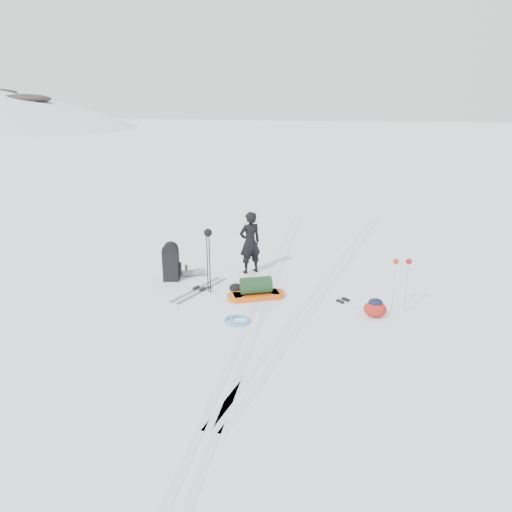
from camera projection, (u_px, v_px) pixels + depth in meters
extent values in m
plane|color=white|center=(264.00, 298.00, 11.49)|extent=(200.00, 200.00, 0.00)
ellipsoid|color=black|center=(24.00, 99.00, 74.39)|extent=(8.32, 6.40, 1.41)
cube|color=silver|center=(259.00, 297.00, 11.52)|extent=(1.40, 17.97, 0.01)
cube|color=silver|center=(269.00, 298.00, 11.46)|extent=(1.40, 17.97, 0.01)
cube|color=silver|center=(329.00, 274.00, 13.05)|extent=(2.09, 13.88, 0.01)
cube|color=silver|center=(338.00, 275.00, 12.99)|extent=(2.09, 13.88, 0.01)
imported|color=black|center=(250.00, 243.00, 12.95)|extent=(0.71, 0.69, 1.64)
cube|color=#E14D0D|center=(256.00, 296.00, 11.44)|extent=(1.13, 0.86, 0.13)
cylinder|color=#D2500C|center=(276.00, 294.00, 11.55)|extent=(0.51, 0.51, 0.13)
cylinder|color=#CB5D0B|center=(236.00, 297.00, 11.34)|extent=(0.51, 0.51, 0.13)
cylinder|color=black|center=(256.00, 285.00, 11.37)|extent=(0.79, 0.66, 0.38)
cube|color=black|center=(171.00, 266.00, 12.50)|extent=(0.44, 0.36, 0.78)
cylinder|color=black|center=(170.00, 250.00, 12.37)|extent=(0.43, 0.35, 0.38)
cube|color=black|center=(179.00, 270.00, 12.55)|extent=(0.13, 0.22, 0.33)
cylinder|color=slate|center=(193.00, 273.00, 12.90)|extent=(0.62, 0.44, 0.17)
cylinder|color=black|center=(207.00, 263.00, 11.66)|extent=(0.03, 0.03, 1.44)
cylinder|color=black|center=(210.00, 264.00, 11.59)|extent=(0.03, 0.03, 1.44)
torus|color=black|center=(208.00, 287.00, 11.84)|extent=(0.13, 0.13, 0.01)
torus|color=black|center=(210.00, 288.00, 11.77)|extent=(0.13, 0.13, 0.01)
sphere|color=black|center=(208.00, 233.00, 11.40)|extent=(0.19, 0.19, 0.19)
cylinder|color=silver|center=(394.00, 288.00, 10.54)|extent=(0.02, 0.02, 1.14)
cylinder|color=silver|center=(406.00, 288.00, 10.53)|extent=(0.02, 0.02, 1.14)
torus|color=#B6B9BE|center=(392.00, 309.00, 10.69)|extent=(0.10, 0.10, 0.01)
torus|color=#ADAEB4|center=(404.00, 309.00, 10.67)|extent=(0.10, 0.10, 0.01)
sphere|color=maroon|center=(396.00, 261.00, 10.37)|extent=(0.12, 0.12, 0.12)
sphere|color=maroon|center=(409.00, 262.00, 10.35)|extent=(0.12, 0.12, 0.12)
cube|color=gray|center=(203.00, 291.00, 11.91)|extent=(0.64, 1.87, 0.02)
cube|color=#92959A|center=(196.00, 289.00, 12.00)|extent=(0.64, 1.87, 0.02)
cube|color=black|center=(203.00, 289.00, 11.90)|extent=(0.13, 0.21, 0.05)
cube|color=black|center=(196.00, 288.00, 11.99)|extent=(0.13, 0.21, 0.05)
cube|color=silver|center=(340.00, 303.00, 11.19)|extent=(1.55, 1.18, 0.02)
cube|color=silver|center=(346.00, 301.00, 11.31)|extent=(1.55, 1.18, 0.02)
cube|color=black|center=(340.00, 301.00, 11.18)|extent=(0.19, 0.17, 0.05)
cube|color=black|center=(346.00, 299.00, 11.30)|extent=(0.19, 0.17, 0.05)
torus|color=#5998D8|center=(237.00, 320.00, 10.26)|extent=(0.68, 0.68, 0.06)
torus|color=#5A9CDC|center=(239.00, 319.00, 10.28)|extent=(0.54, 0.54, 0.05)
ellipsoid|color=maroon|center=(375.00, 309.00, 10.45)|extent=(0.56, 0.48, 0.34)
ellipsoid|color=black|center=(376.00, 302.00, 10.40)|extent=(0.36, 0.32, 0.17)
cylinder|color=#55575C|center=(178.00, 271.00, 12.88)|extent=(0.09, 0.09, 0.26)
cylinder|color=#5B5E63|center=(186.00, 271.00, 12.95)|extent=(0.09, 0.09, 0.24)
cylinder|color=black|center=(178.00, 266.00, 12.84)|extent=(0.08, 0.08, 0.03)
cylinder|color=black|center=(186.00, 266.00, 12.91)|extent=(0.08, 0.08, 0.03)
ellipsoid|color=black|center=(237.00, 288.00, 11.75)|extent=(0.44, 0.37, 0.23)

